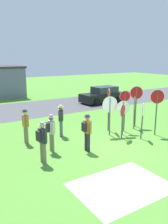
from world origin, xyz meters
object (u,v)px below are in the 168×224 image
(stop_sign_rear_right, at_px, (125,105))
(stop_sign_center_cluster, at_px, (109,102))
(person_on_left, at_px, (25,124))
(stop_sign_leaning_right, at_px, (143,115))
(stop_sign_rear_left, at_px, (157,104))
(person_in_teal, at_px, (51,131))
(parked_car_on_street, at_px, (103,95))
(person_in_dark_shirt, at_px, (42,140))
(stop_sign_low_front, at_px, (135,107))
(stop_sign_nearest, at_px, (123,112))
(stop_sign_tallest, at_px, (122,115))
(person_with_sunhat, at_px, (61,119))
(stop_sign_far_back, at_px, (136,99))
(stop_sign_leaning_left, at_px, (110,109))
(person_holding_notes, at_px, (87,130))

(stop_sign_rear_right, distance_m, stop_sign_center_cluster, 0.93)
(person_on_left, bearing_deg, stop_sign_leaning_right, -25.96)
(stop_sign_rear_right, xyz_separation_m, person_on_left, (-5.47, 1.14, -0.61))
(stop_sign_rear_left, relative_size, person_in_teal, 1.47)
(parked_car_on_street, xyz_separation_m, person_in_dark_shirt, (-9.87, -9.17, 0.32))
(stop_sign_low_front, bearing_deg, stop_sign_nearest, -159.84)
(parked_car_on_street, xyz_separation_m, stop_sign_tallest, (-5.18, -8.66, 0.59))
(stop_sign_rear_left, distance_m, person_with_sunhat, 5.28)
(stop_sign_far_back, height_order, stop_sign_rear_left, stop_sign_rear_left)
(parked_car_on_street, xyz_separation_m, stop_sign_leaning_right, (-4.32, -9.25, 0.61))
(stop_sign_tallest, bearing_deg, stop_sign_leaning_left, 104.87)
(person_in_dark_shirt, bearing_deg, stop_sign_center_cluster, 22.16)
(stop_sign_leaning_left, bearing_deg, stop_sign_leaning_right, -52.33)
(parked_car_on_street, bearing_deg, person_in_teal, -137.60)
(stop_sign_low_front, relative_size, person_in_dark_shirt, 1.13)
(stop_sign_center_cluster, relative_size, person_with_sunhat, 1.44)
(parked_car_on_street, relative_size, stop_sign_tallest, 2.33)
(stop_sign_leaning_right, bearing_deg, stop_sign_tallest, 145.63)
(stop_sign_leaning_right, bearing_deg, stop_sign_far_back, 54.40)
(parked_car_on_street, relative_size, stop_sign_low_front, 2.24)
(stop_sign_leaning_left, distance_m, stop_sign_nearest, 0.76)
(stop_sign_leaning_right, height_order, person_holding_notes, stop_sign_leaning_right)
(stop_sign_low_front, height_order, person_on_left, stop_sign_low_front)
(stop_sign_leaning_right, height_order, person_in_teal, stop_sign_leaning_right)
(stop_sign_leaning_left, height_order, person_with_sunhat, stop_sign_leaning_left)
(person_on_left, bearing_deg, stop_sign_leaning_left, -15.97)
(stop_sign_center_cluster, relative_size, person_holding_notes, 1.44)
(stop_sign_low_front, distance_m, person_in_teal, 5.71)
(stop_sign_leaning_left, bearing_deg, person_on_left, 164.03)
(stop_sign_far_back, bearing_deg, person_on_left, 173.49)
(stop_sign_leaning_right, relative_size, stop_sign_nearest, 1.00)
(stop_sign_tallest, height_order, person_in_dark_shirt, stop_sign_tallest)
(stop_sign_nearest, bearing_deg, person_in_dark_shirt, -169.18)
(person_in_dark_shirt, bearing_deg, stop_sign_far_back, 14.55)
(person_in_teal, bearing_deg, stop_sign_tallest, -5.45)
(stop_sign_rear_left, bearing_deg, stop_sign_nearest, 147.98)
(parked_car_on_street, height_order, person_holding_notes, person_holding_notes)
(person_on_left, height_order, person_holding_notes, same)
(stop_sign_rear_left, xyz_separation_m, stop_sign_tallest, (-2.00, 0.50, -0.48))
(stop_sign_far_back, distance_m, stop_sign_low_front, 0.66)
(stop_sign_tallest, bearing_deg, stop_sign_nearest, 46.14)
(person_in_teal, bearing_deg, stop_sign_nearest, 1.25)
(stop_sign_leaning_left, bearing_deg, person_holding_notes, -151.32)
(stop_sign_far_back, xyz_separation_m, stop_sign_center_cluster, (-1.94, 0.22, -0.01))
(person_holding_notes, bearing_deg, stop_sign_leaning_left, 28.68)
(parked_car_on_street, xyz_separation_m, person_with_sunhat, (-7.74, -6.61, 0.30))
(stop_sign_nearest, bearing_deg, stop_sign_leaning_right, -68.73)
(person_in_dark_shirt, bearing_deg, person_in_teal, 48.35)
(stop_sign_leaning_right, xyz_separation_m, stop_sign_center_cluster, (-0.61, 2.08, 0.44))
(stop_sign_leaning_right, bearing_deg, stop_sign_rear_left, 4.34)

